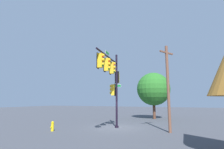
{
  "coord_description": "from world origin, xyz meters",
  "views": [
    {
      "loc": [
        16.45,
        6.31,
        2.59
      ],
      "look_at": [
        0.46,
        -0.31,
        5.17
      ],
      "focal_mm": 28.24,
      "sensor_mm": 36.0,
      "label": 1
    }
  ],
  "objects_px": {
    "fire_hydrant": "(52,126)",
    "utility_pole": "(168,86)",
    "tree_mid": "(153,89)",
    "signal_pole_assembly": "(112,76)"
  },
  "relations": [
    {
      "from": "fire_hydrant",
      "to": "tree_mid",
      "type": "xyz_separation_m",
      "value": [
        -13.78,
        6.46,
        3.88
      ]
    },
    {
      "from": "utility_pole",
      "to": "fire_hydrant",
      "type": "height_order",
      "value": "utility_pole"
    },
    {
      "from": "signal_pole_assembly",
      "to": "fire_hydrant",
      "type": "distance_m",
      "value": 6.8
    },
    {
      "from": "signal_pole_assembly",
      "to": "tree_mid",
      "type": "distance_m",
      "value": 11.47
    },
    {
      "from": "utility_pole",
      "to": "tree_mid",
      "type": "distance_m",
      "value": 11.07
    },
    {
      "from": "signal_pole_assembly",
      "to": "utility_pole",
      "type": "bearing_deg",
      "value": 97.37
    },
    {
      "from": "signal_pole_assembly",
      "to": "utility_pole",
      "type": "relative_size",
      "value": 0.99
    },
    {
      "from": "fire_hydrant",
      "to": "utility_pole",
      "type": "bearing_deg",
      "value": 108.32
    },
    {
      "from": "tree_mid",
      "to": "signal_pole_assembly",
      "type": "bearing_deg",
      "value": -9.71
    },
    {
      "from": "signal_pole_assembly",
      "to": "fire_hydrant",
      "type": "bearing_deg",
      "value": -61.22
    }
  ]
}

